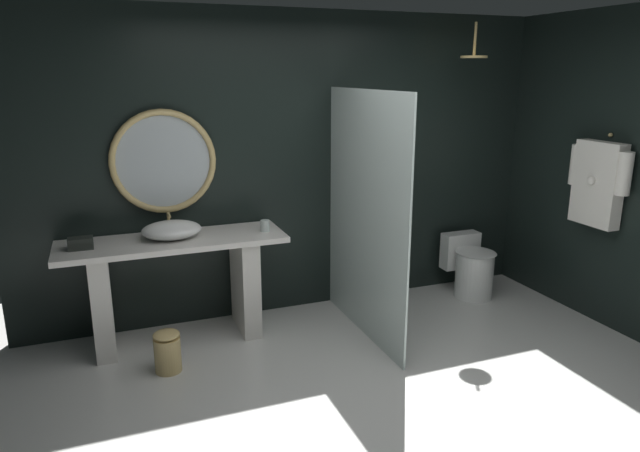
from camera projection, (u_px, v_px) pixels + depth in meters
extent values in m
plane|color=silver|center=(393.00, 412.00, 3.64)|extent=(5.76, 5.76, 0.00)
cube|color=black|center=(295.00, 165.00, 5.01)|extent=(4.80, 0.10, 2.60)
cube|color=black|center=(604.00, 170.00, 4.80)|extent=(0.10, 2.47, 2.60)
cube|color=silver|center=(173.00, 242.00, 4.42)|extent=(1.73, 0.57, 0.04)
cube|color=silver|center=(102.00, 302.00, 4.34)|extent=(0.14, 0.48, 0.80)
cube|color=silver|center=(245.00, 283.00, 4.73)|extent=(0.14, 0.48, 0.80)
ellipsoid|color=white|center=(172.00, 230.00, 4.42)|extent=(0.46, 0.37, 0.13)
cylinder|color=tan|center=(169.00, 223.00, 4.57)|extent=(0.02, 0.02, 0.17)
cylinder|color=tan|center=(169.00, 215.00, 4.51)|extent=(0.02, 0.10, 0.02)
cylinder|color=silver|center=(265.00, 226.00, 4.62)|extent=(0.07, 0.07, 0.09)
cube|color=#282D28|center=(81.00, 243.00, 4.16)|extent=(0.17, 0.11, 0.09)
torus|color=tan|center=(164.00, 162.00, 4.51)|extent=(0.83, 0.05, 0.83)
cylinder|color=#B2BCC1|center=(164.00, 162.00, 4.52)|extent=(0.75, 0.01, 0.75)
cube|color=silver|center=(365.00, 217.00, 4.52)|extent=(0.02, 1.41, 1.97)
cylinder|color=tan|center=(475.00, 39.00, 4.85)|extent=(0.02, 0.02, 0.27)
cylinder|color=tan|center=(474.00, 57.00, 4.89)|extent=(0.23, 0.23, 0.02)
sphere|color=tan|center=(611.00, 135.00, 4.62)|extent=(0.04, 0.04, 0.04)
cube|color=silver|center=(598.00, 184.00, 4.70)|extent=(0.12, 0.43, 0.69)
cylinder|color=silver|center=(624.00, 174.00, 4.45)|extent=(0.11, 0.11, 0.34)
cylinder|color=silver|center=(577.00, 165.00, 4.88)|extent=(0.11, 0.11, 0.34)
sphere|color=silver|center=(591.00, 180.00, 4.66)|extent=(0.07, 0.07, 0.07)
cylinder|color=white|center=(474.00, 275.00, 5.44)|extent=(0.35, 0.35, 0.44)
ellipsoid|color=white|center=(476.00, 252.00, 5.38)|extent=(0.37, 0.41, 0.02)
cube|color=white|center=(460.00, 250.00, 5.62)|extent=(0.37, 0.15, 0.35)
cylinder|color=tan|center=(168.00, 354.00, 4.11)|extent=(0.19, 0.19, 0.26)
ellipsoid|color=tan|center=(166.00, 335.00, 4.07)|extent=(0.19, 0.19, 0.06)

